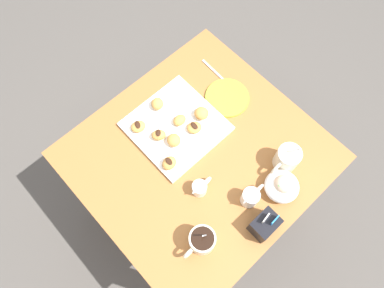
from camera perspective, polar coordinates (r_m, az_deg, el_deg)
ground_plane at (r=1.99m, az=0.72°, el=-9.02°), size 8.00×8.00×0.00m
dining_table at (r=1.45m, az=0.98°, el=-3.74°), size 0.85×0.81×0.71m
pastry_plate_square at (r=1.35m, az=-2.60°, el=2.85°), size 0.32×0.32×0.02m
coffee_mug_cream_left at (r=1.30m, az=14.97°, el=-2.23°), size 0.13×0.09×0.15m
coffee_mug_cream_right at (r=1.19m, az=1.55°, el=-15.23°), size 0.13×0.09×0.13m
cream_pitcher_white at (r=1.24m, az=9.39°, el=-8.37°), size 0.10×0.06×0.07m
sugar_caddy at (r=1.23m, az=11.58°, el=-12.57°), size 0.09×0.07×0.11m
ice_cream_bowl at (r=1.27m, az=14.25°, el=-6.54°), size 0.12×0.12×0.09m
chocolate_sauce_pitcher at (r=1.24m, az=1.25°, el=-7.04°), size 0.09×0.05×0.06m
saucer_lime_left at (r=1.42m, az=5.65°, el=7.40°), size 0.17×0.17×0.01m
loose_spoon_near_saucer at (r=1.47m, az=4.42°, el=10.83°), size 0.03×0.16×0.01m
beignet_0 at (r=1.27m, az=-3.68°, el=-3.09°), size 0.06×0.05×0.04m
chocolate_drizzle_0 at (r=1.25m, az=-3.73°, el=-2.78°), size 0.02×0.03×0.00m
beignet_1 at (r=1.32m, az=0.37°, el=2.66°), size 0.07×0.07×0.03m
chocolate_drizzle_1 at (r=1.31m, az=0.38°, el=2.95°), size 0.02×0.04×0.00m
beignet_2 at (r=1.34m, az=1.52°, el=4.95°), size 0.08×0.08×0.04m
beignet_3 at (r=1.30m, az=-2.93°, el=0.61°), size 0.07×0.07×0.04m
beignet_4 at (r=1.37m, az=-5.59°, el=6.45°), size 0.07×0.07×0.04m
beignet_5 at (r=1.34m, az=-8.63°, el=2.78°), size 0.07×0.06×0.03m
chocolate_drizzle_5 at (r=1.32m, az=-8.73°, el=3.09°), size 0.03×0.04×0.00m
beignet_6 at (r=1.33m, az=-2.02°, el=3.84°), size 0.05×0.04×0.03m
beignet_7 at (r=1.31m, az=-5.37°, el=1.44°), size 0.07×0.06×0.04m
chocolate_drizzle_7 at (r=1.29m, az=-5.44°, el=1.80°), size 0.03×0.03×0.00m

